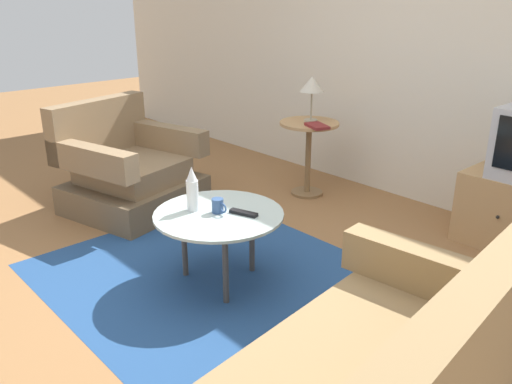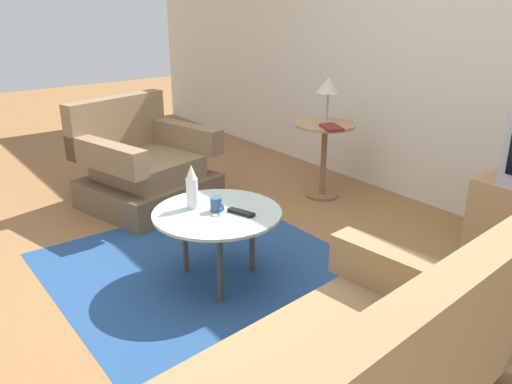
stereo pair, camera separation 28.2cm
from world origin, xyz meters
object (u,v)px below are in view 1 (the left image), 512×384
armchair (128,173)px  table_lamp (312,86)px  vase (192,190)px  book (317,126)px  tv_remote_dark (244,213)px  mug (218,206)px  coffee_table (219,219)px  side_table (309,143)px

armchair → table_lamp: 1.70m
vase → book: bearing=103.5°
tv_remote_dark → book: (-0.62, 1.35, 0.20)m
mug → tv_remote_dark: 0.16m
vase → book: 1.58m
mug → coffee_table: bearing=6.7°
book → armchair: bearing=-107.0°
table_lamp → vase: bearing=-71.8°
table_lamp → mug: size_ratio=3.29×
book → table_lamp: bearing=168.1°
book → tv_remote_dark: bearing=-43.8°
mug → armchair: bearing=171.6°
armchair → mug: armchair is taller
armchair → side_table: size_ratio=1.71×
mug → tv_remote_dark: bearing=37.4°
tv_remote_dark → book: bearing=-83.1°
coffee_table → vase: (-0.14, -0.09, 0.17)m
table_lamp → side_table: bearing=-90.4°
coffee_table → armchair: bearing=171.6°
tv_remote_dark → mug: bearing=19.5°
coffee_table → table_lamp: size_ratio=2.02×
table_lamp → tv_remote_dark: 1.74m
mug → vase: bearing=-147.3°
side_table → tv_remote_dark: 1.65m
tv_remote_dark → table_lamp: bearing=-79.3°
vase → tv_remote_dark: 0.34m
vase → tv_remote_dark: bearing=35.0°
side_table → tv_remote_dark: side_table is taller
armchair → book: 1.61m
side_table → book: 0.28m
side_table → mug: bearing=-66.4°
vase → mug: (0.13, 0.09, -0.09)m
side_table → book: book is taller
coffee_table → vase: vase is taller
coffee_table → side_table: side_table is taller
book → side_table: bearing=171.9°
armchair → side_table: (0.80, 1.32, 0.17)m
side_table → vase: size_ratio=2.40×
tv_remote_dark → book: book is taller
mug → tv_remote_dark: size_ratio=0.65×
coffee_table → side_table: 1.69m
armchair → book: (0.97, 1.23, 0.37)m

